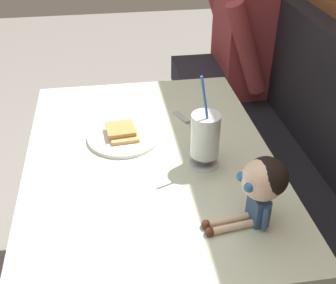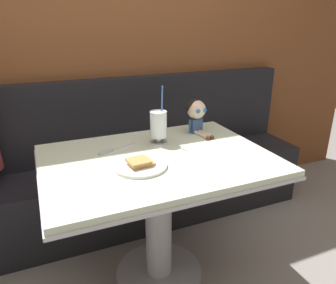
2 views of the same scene
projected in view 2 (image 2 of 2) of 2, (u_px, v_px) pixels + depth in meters
wood_panel_wall at (110, 46)px, 2.16m from camera, size 4.40×0.08×2.40m
booth_bench at (126, 178)px, 2.26m from camera, size 2.60×0.48×1.00m
diner_table at (158, 192)px, 1.64m from camera, size 1.11×0.81×0.74m
toast_plate at (140, 165)px, 1.46m from camera, size 0.25×0.25×0.04m
milkshake_glass at (158, 126)px, 1.70m from camera, size 0.10×0.10×0.32m
butter_knife at (112, 150)px, 1.64m from camera, size 0.22×0.11×0.01m
seated_doll at (196, 111)px, 1.87m from camera, size 0.12×0.22×0.20m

